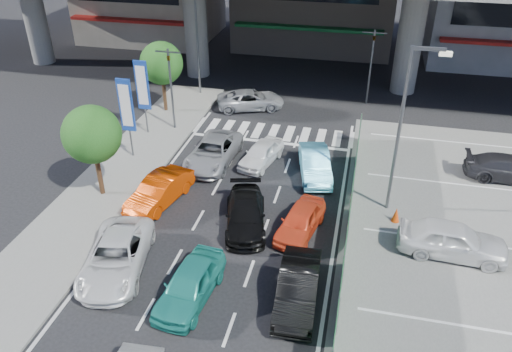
% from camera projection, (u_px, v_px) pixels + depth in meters
% --- Properties ---
extents(ground, '(120.00, 120.00, 0.00)m').
position_uv_depth(ground, '(212.00, 267.00, 20.57)').
color(ground, black).
rests_on(ground, ground).
extents(parking_lot, '(12.00, 28.00, 0.06)m').
position_uv_depth(parking_lot, '(487.00, 276.00, 20.10)').
color(parking_lot, '#62625F').
rests_on(parking_lot, ground).
extents(sidewalk_left, '(4.00, 30.00, 0.12)m').
position_uv_depth(sidewalk_left, '(103.00, 194.00, 25.23)').
color(sidewalk_left, '#62625F').
rests_on(sidewalk_left, ground).
extents(fence_run, '(0.16, 22.00, 1.80)m').
position_uv_depth(fence_run, '(345.00, 254.00, 19.92)').
color(fence_run, '#1E592E').
rests_on(fence_run, ground).
extents(traffic_light_left, '(1.60, 1.24, 5.20)m').
position_uv_depth(traffic_light_left, '(170.00, 70.00, 29.74)').
color(traffic_light_left, '#595B60').
rests_on(traffic_light_left, ground).
extents(traffic_light_right, '(1.60, 1.24, 5.20)m').
position_uv_depth(traffic_light_right, '(373.00, 49.00, 33.31)').
color(traffic_light_right, '#595B60').
rests_on(traffic_light_right, ground).
extents(street_lamp_right, '(1.65, 0.22, 8.00)m').
position_uv_depth(street_lamp_right, '(405.00, 119.00, 21.72)').
color(street_lamp_right, '#595B60').
rests_on(street_lamp_right, ground).
extents(street_lamp_left, '(1.65, 0.22, 8.00)m').
position_uv_depth(street_lamp_left, '(199.00, 29.00, 34.33)').
color(street_lamp_left, '#595B60').
rests_on(street_lamp_left, ground).
extents(signboard_near, '(0.80, 0.14, 4.70)m').
position_uv_depth(signboard_near, '(126.00, 108.00, 27.04)').
color(signboard_near, '#595B60').
rests_on(signboard_near, ground).
extents(signboard_far, '(0.80, 0.14, 4.70)m').
position_uv_depth(signboard_far, '(142.00, 87.00, 29.62)').
color(signboard_far, '#595B60').
rests_on(signboard_far, ground).
extents(tree_near, '(2.80, 2.80, 4.80)m').
position_uv_depth(tree_near, '(92.00, 135.00, 23.51)').
color(tree_near, '#382314').
rests_on(tree_near, ground).
extents(tree_far, '(2.80, 2.80, 4.80)m').
position_uv_depth(tree_far, '(161.00, 63.00, 32.41)').
color(tree_far, '#382314').
rests_on(tree_far, ground).
extents(sedan_white_mid_left, '(3.23, 5.32, 1.38)m').
position_uv_depth(sedan_white_mid_left, '(116.00, 256.00, 20.13)').
color(sedan_white_mid_left, white).
rests_on(sedan_white_mid_left, ground).
extents(taxi_teal_mid, '(2.03, 4.19, 1.38)m').
position_uv_depth(taxi_teal_mid, '(190.00, 284.00, 18.75)').
color(taxi_teal_mid, teal).
rests_on(taxi_teal_mid, ground).
extents(hatch_black_mid_right, '(1.65, 4.25, 1.38)m').
position_uv_depth(hatch_black_mid_right, '(298.00, 288.00, 18.59)').
color(hatch_black_mid_right, black).
rests_on(hatch_black_mid_right, ground).
extents(taxi_orange_left, '(2.35, 4.41, 1.38)m').
position_uv_depth(taxi_orange_left, '(160.00, 191.00, 24.29)').
color(taxi_orange_left, '#CB3802').
rests_on(taxi_orange_left, ground).
extents(sedan_black_mid, '(2.78, 4.68, 1.27)m').
position_uv_depth(sedan_black_mid, '(245.00, 214.00, 22.72)').
color(sedan_black_mid, black).
rests_on(sedan_black_mid, ground).
extents(taxi_orange_right, '(2.21, 3.91, 1.26)m').
position_uv_depth(taxi_orange_right, '(300.00, 221.00, 22.29)').
color(taxi_orange_right, '#E04220').
rests_on(taxi_orange_right, ground).
extents(wagon_silver_front_left, '(2.45, 4.98, 1.36)m').
position_uv_depth(wagon_silver_front_left, '(213.00, 152.00, 27.74)').
color(wagon_silver_front_left, gray).
rests_on(wagon_silver_front_left, ground).
extents(sedan_white_front_mid, '(2.30, 3.85, 1.23)m').
position_uv_depth(sedan_white_front_mid, '(261.00, 153.00, 27.72)').
color(sedan_white_front_mid, white).
rests_on(sedan_white_front_mid, ground).
extents(kei_truck_front_right, '(2.37, 4.41, 1.38)m').
position_uv_depth(kei_truck_front_right, '(315.00, 164.00, 26.53)').
color(kei_truck_front_right, '#5BC6EC').
rests_on(kei_truck_front_right, ground).
extents(crossing_wagon_silver, '(5.02, 3.53, 1.27)m').
position_uv_depth(crossing_wagon_silver, '(251.00, 100.00, 34.28)').
color(crossing_wagon_silver, '#A5A8AE').
rests_on(crossing_wagon_silver, ground).
extents(parked_sedan_white, '(4.55, 2.03, 1.52)m').
position_uv_depth(parked_sedan_white, '(453.00, 240.00, 20.83)').
color(parked_sedan_white, silver).
rests_on(parked_sedan_white, parking_lot).
extents(parked_sedan_dgrey, '(4.44, 1.81, 1.29)m').
position_uv_depth(parked_sedan_dgrey, '(509.00, 168.00, 26.13)').
color(parked_sedan_dgrey, '#28282C').
rests_on(parked_sedan_dgrey, parking_lot).
extents(traffic_cone, '(0.44, 0.44, 0.73)m').
position_uv_depth(traffic_cone, '(396.00, 215.00, 23.05)').
color(traffic_cone, '#E2450C').
rests_on(traffic_cone, parking_lot).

